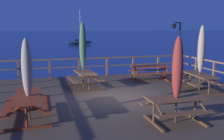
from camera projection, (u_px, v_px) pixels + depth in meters
ground_plane at (117, 117)px, 10.73m from camera, size 600.00×600.00×0.00m
wooden_deck at (117, 107)px, 10.66m from camera, size 12.03×10.01×0.88m
railing_waterside_far at (93, 63)px, 15.07m from camera, size 11.83×0.10×1.09m
picnic_table_mid_centre at (85, 76)px, 12.06m from camera, size 1.54×1.86×0.78m
picnic_table_front_right at (175, 104)px, 7.69m from camera, size 1.75×1.41×0.78m
picnic_table_back_right at (199, 78)px, 11.55m from camera, size 1.59×2.16×0.78m
picnic_table_mid_left at (28, 101)px, 7.93m from camera, size 1.40×2.12×0.78m
picnic_table_front_left at (150, 70)px, 13.97m from camera, size 2.19×1.60×0.78m
patio_umbrella_tall_back_right at (83, 46)px, 11.84m from camera, size 0.32×0.32×3.10m
patio_umbrella_tall_back_left at (178, 68)px, 7.44m from camera, size 0.32×0.32×2.59m
patio_umbrella_short_front at (201, 49)px, 11.31m from camera, size 0.32×0.32×2.94m
patio_umbrella_tall_mid_right at (27, 69)px, 7.69m from camera, size 0.32×0.32×2.53m
lamp_post_hooked at (177, 39)px, 15.63m from camera, size 0.67×0.32×3.20m
sailboat_distant at (79, 42)px, 57.78m from camera, size 6.15×2.36×7.72m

